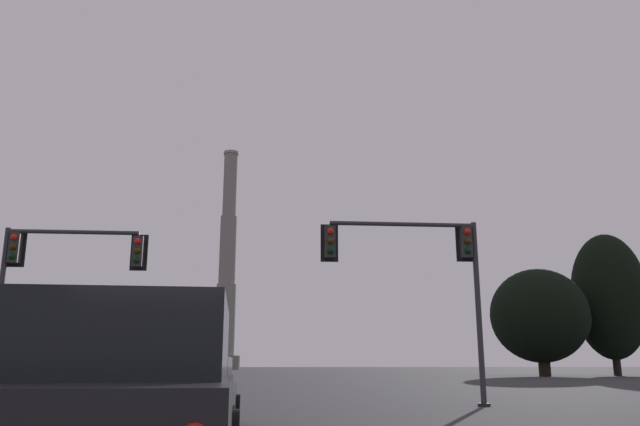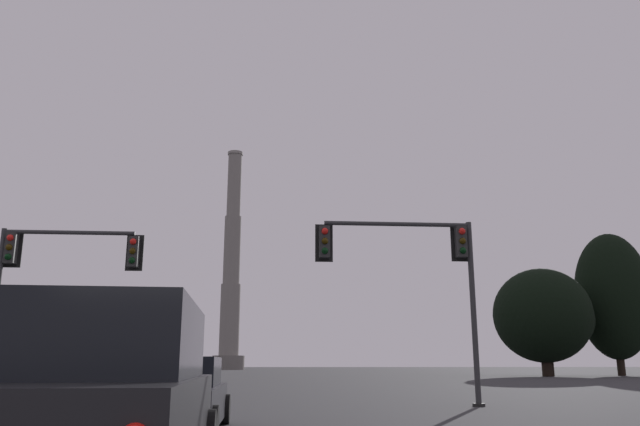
# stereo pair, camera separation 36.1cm
# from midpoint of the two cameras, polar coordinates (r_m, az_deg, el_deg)

# --- Properties ---
(hatchback_left_lane_front) EXTENTS (2.02, 4.15, 1.44)m
(hatchback_left_lane_front) POSITION_cam_midpoint_polar(r_m,az_deg,el_deg) (14.98, -22.84, -15.02)
(hatchback_left_lane_front) COLOR silver
(hatchback_left_lane_front) RESTS_ON ground_plane
(suv_center_lane_second) EXTENTS (2.29, 4.97, 1.86)m
(suv_center_lane_second) POSITION_cam_midpoint_polar(r_m,az_deg,el_deg) (6.24, -19.07, -16.53)
(suv_center_lane_second) COLOR black
(suv_center_lane_second) RESTS_ON ground_plane
(sedan_center_lane_front) EXTENTS (2.04, 4.73, 1.43)m
(sedan_center_lane_front) POSITION_cam_midpoint_polar(r_m,az_deg,el_deg) (12.82, -12.94, -16.10)
(sedan_center_lane_front) COLOR #232328
(sedan_center_lane_front) RESTS_ON ground_plane
(traffic_light_overhead_right) EXTENTS (5.33, 0.50, 5.90)m
(traffic_light_overhead_right) POSITION_cam_midpoint_polar(r_m,az_deg,el_deg) (20.73, 9.08, -4.54)
(traffic_light_overhead_right) COLOR #2D2D30
(traffic_light_overhead_right) RESTS_ON ground_plane
(traffic_light_overhead_left) EXTENTS (4.82, 0.50, 5.75)m
(traffic_light_overhead_left) POSITION_cam_midpoint_polar(r_m,az_deg,el_deg) (22.78, -23.76, -4.71)
(traffic_light_overhead_left) COLOR #2D2D30
(traffic_light_overhead_left) RESTS_ON ground_plane
(smokestack) EXTENTS (7.69, 7.69, 54.88)m
(smokestack) POSITION_cam_midpoint_polar(r_m,az_deg,el_deg) (156.56, -8.59, -6.09)
(smokestack) COLOR slate
(smokestack) RESTS_ON ground_plane
(treeline_far_left) EXTENTS (10.80, 9.72, 11.75)m
(treeline_far_left) POSITION_cam_midpoint_polar(r_m,az_deg,el_deg) (74.16, 19.29, -8.82)
(treeline_far_left) COLOR black
(treeline_far_left) RESTS_ON ground_plane
(treeline_center_left) EXTENTS (8.63, 7.76, 16.51)m
(treeline_center_left) POSITION_cam_midpoint_polar(r_m,az_deg,el_deg) (81.51, 24.83, -6.90)
(treeline_center_left) COLOR black
(treeline_center_left) RESTS_ON ground_plane
(treeline_left_mid) EXTENTS (10.71, 9.64, 10.19)m
(treeline_left_mid) POSITION_cam_midpoint_polar(r_m,az_deg,el_deg) (75.59, 19.48, -9.23)
(treeline_left_mid) COLOR black
(treeline_left_mid) RESTS_ON ground_plane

